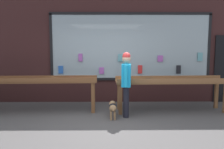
{
  "coord_description": "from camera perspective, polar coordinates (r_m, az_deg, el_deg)",
  "views": [
    {
      "loc": [
        0.07,
        -5.47,
        1.83
      ],
      "look_at": [
        0.15,
        0.99,
        1.04
      ],
      "focal_mm": 40.0,
      "sensor_mm": 36.0,
      "label": 1
    }
  ],
  "objects": [
    {
      "name": "display_table_left",
      "position": [
        6.99,
        -15.86,
        -1.98
      ],
      "size": [
        3.01,
        0.66,
        0.95
      ],
      "color": "brown",
      "rests_on": "ground_plane"
    },
    {
      "name": "shopfront_facade",
      "position": [
        7.87,
        -0.65,
        7.37
      ],
      "size": [
        8.67,
        0.29,
        3.8
      ],
      "color": "#331919",
      "rests_on": "ground_plane"
    },
    {
      "name": "small_dog",
      "position": [
        6.2,
        0.17,
        -7.48
      ],
      "size": [
        0.2,
        0.57,
        0.4
      ],
      "rotation": [
        0.0,
        0.0,
        1.59
      ],
      "color": "#99724C",
      "rests_on": "ground_plane"
    },
    {
      "name": "display_table_right",
      "position": [
        6.96,
        13.36,
        -2.0
      ],
      "size": [
        3.02,
        0.78,
        0.94
      ],
      "color": "brown",
      "rests_on": "ground_plane"
    },
    {
      "name": "person_browsing",
      "position": [
        6.23,
        3.28,
        -1.18
      ],
      "size": [
        0.27,
        0.65,
        1.63
      ],
      "rotation": [
        0.0,
        0.0,
        1.46
      ],
      "color": "black",
      "rests_on": "ground_plane"
    },
    {
      "name": "ground_plane",
      "position": [
        5.77,
        -1.4,
        -11.49
      ],
      "size": [
        40.0,
        40.0,
        0.0
      ],
      "primitive_type": "plane",
      "color": "#474444"
    }
  ]
}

